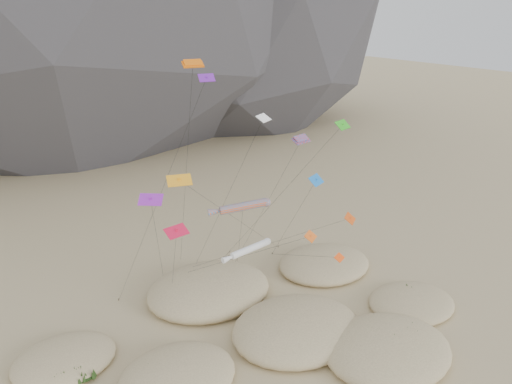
{
  "coord_description": "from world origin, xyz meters",
  "views": [
    {
      "loc": [
        -25.62,
        -32.41,
        34.41
      ],
      "look_at": [
        2.17,
        12.0,
        14.95
      ],
      "focal_mm": 35.0,
      "sensor_mm": 36.0,
      "label": 1
    }
  ],
  "objects": [
    {
      "name": "delta_kites",
      "position": [
        1.91,
        10.77,
        15.98
      ],
      "size": [
        28.63,
        21.71,
        28.13
      ],
      "color": "orange",
      "rests_on": "ground"
    },
    {
      "name": "ground",
      "position": [
        0.0,
        0.0,
        0.0
      ],
      "size": [
        500.0,
        500.0,
        0.0
      ],
      "primitive_type": "plane",
      "color": "#CCB789",
      "rests_on": "ground"
    },
    {
      "name": "dunes",
      "position": [
        -0.12,
        5.64,
        0.71
      ],
      "size": [
        49.23,
        38.99,
        3.74
      ],
      "color": "#CCB789",
      "rests_on": "ground"
    },
    {
      "name": "multi_parafoil",
      "position": [
        8.41,
        12.33,
        19.91
      ],
      "size": [
        4.67,
        11.3,
        20.6
      ],
      "color": "red",
      "rests_on": "ground"
    },
    {
      "name": "dune_grass",
      "position": [
        0.57,
        3.5,
        0.85
      ],
      "size": [
        42.29,
        29.33,
        1.42
      ],
      "color": "black",
      "rests_on": "ground"
    },
    {
      "name": "kite_stakes",
      "position": [
        1.61,
        23.42,
        0.15
      ],
      "size": [
        25.29,
        5.54,
        0.3
      ],
      "color": "#3F2D1E",
      "rests_on": "ground"
    },
    {
      "name": "white_tube_kite",
      "position": [
        -1.13,
        8.33,
        10.21
      ],
      "size": [
        6.24,
        17.32,
        10.84
      ],
      "color": "silver",
      "rests_on": "ground"
    },
    {
      "name": "rainbow_tube_kite",
      "position": [
        0.82,
        13.03,
        13.09
      ],
      "size": [
        8.44,
        10.76,
        13.91
      ],
      "color": "#ED5318",
      "rests_on": "ground"
    },
    {
      "name": "orange_parafoil",
      "position": [
        -3.16,
        15.88,
        28.45
      ],
      "size": [
        3.65,
        12.97,
        29.4
      ],
      "color": "#D75D0B",
      "rests_on": "ground"
    }
  ]
}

